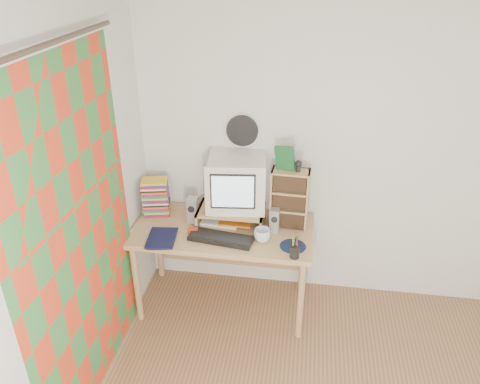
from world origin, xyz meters
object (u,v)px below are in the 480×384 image
(crt_monitor, at_px, (236,183))
(keyboard, at_px, (221,238))
(dvd_stack, at_px, (156,198))
(mug, at_px, (262,235))
(desk, at_px, (224,238))
(diary, at_px, (148,237))
(cd_rack, at_px, (290,199))

(crt_monitor, relative_size, keyboard, 0.90)
(dvd_stack, distance_m, mug, 0.94)
(keyboard, xyz_separation_m, dvd_stack, (-0.59, 0.31, 0.13))
(desk, height_order, diary, diary)
(keyboard, bearing_deg, diary, -164.51)
(cd_rack, height_order, diary, cd_rack)
(cd_rack, relative_size, mug, 3.81)
(diary, bearing_deg, crt_monitor, 26.32)
(dvd_stack, relative_size, mug, 2.33)
(desk, xyz_separation_m, crt_monitor, (0.09, 0.09, 0.46))
(keyboard, relative_size, dvd_stack, 1.65)
(desk, distance_m, dvd_stack, 0.64)
(crt_monitor, relative_size, dvd_stack, 1.48)
(cd_rack, distance_m, mug, 0.36)
(cd_rack, bearing_deg, dvd_stack, -178.12)
(keyboard, height_order, diary, diary)
(desk, distance_m, crt_monitor, 0.48)
(dvd_stack, bearing_deg, diary, -95.35)
(cd_rack, bearing_deg, crt_monitor, 178.66)
(cd_rack, xyz_separation_m, diary, (-1.03, -0.36, -0.21))
(mug, bearing_deg, desk, 149.08)
(dvd_stack, relative_size, cd_rack, 0.61)
(desk, bearing_deg, mug, -30.92)
(keyboard, distance_m, dvd_stack, 0.68)
(crt_monitor, bearing_deg, keyboard, -108.46)
(crt_monitor, height_order, keyboard, crt_monitor)
(dvd_stack, height_order, diary, dvd_stack)
(desk, bearing_deg, diary, -149.87)
(keyboard, distance_m, cd_rack, 0.60)
(keyboard, height_order, cd_rack, cd_rack)
(crt_monitor, height_order, dvd_stack, crt_monitor)
(desk, relative_size, cd_rack, 2.94)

